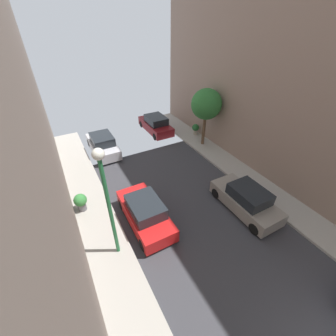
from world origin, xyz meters
TOP-DOWN VIEW (x-y plane):
  - parked_car_left_3 at (-2.70, 9.06)m, footprint 1.78×4.20m
  - parked_car_left_4 at (-2.70, 17.43)m, footprint 1.78×4.20m
  - parked_car_right_3 at (2.70, 7.21)m, footprint 1.78×4.20m
  - parked_car_right_4 at (2.70, 18.85)m, footprint 1.78×4.20m
  - street_tree_1 at (5.05, 14.58)m, footprint 2.37×2.37m
  - potted_plant_0 at (-5.53, 11.51)m, footprint 0.72×0.72m
  - potted_plant_2 at (5.53, 16.41)m, footprint 0.63×0.63m
  - lamp_post at (-4.60, 7.95)m, footprint 0.44×0.44m

SIDE VIEW (x-z plane):
  - potted_plant_2 at x=5.53m, z-range 0.23..1.18m
  - parked_car_left_3 at x=-2.70m, z-range -0.06..1.50m
  - parked_car_left_4 at x=-2.70m, z-range -0.06..1.50m
  - parked_car_right_3 at x=2.70m, z-range -0.06..1.50m
  - parked_car_right_4 at x=2.70m, z-range -0.06..1.50m
  - potted_plant_0 at x=-5.53m, z-range 0.23..1.30m
  - street_tree_1 at x=5.05m, z-range 1.25..5.87m
  - lamp_post at x=-4.60m, z-range 1.03..6.60m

